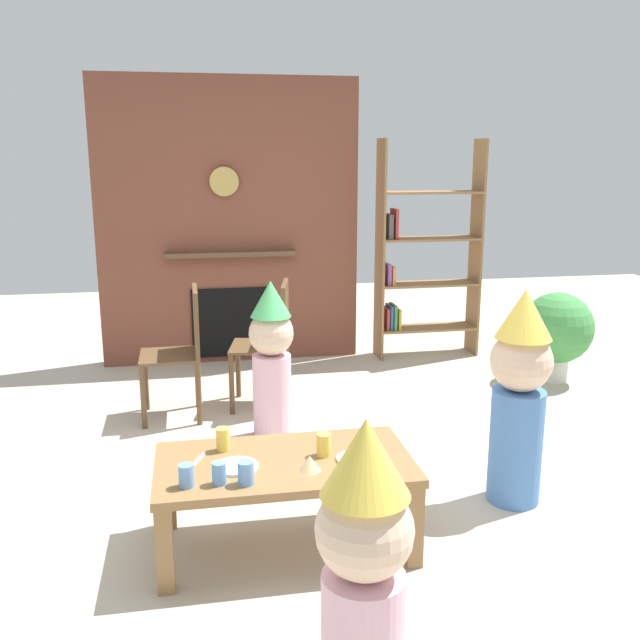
{
  "coord_description": "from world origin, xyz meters",
  "views": [
    {
      "loc": [
        -0.56,
        -3.45,
        1.77
      ],
      "look_at": [
        0.15,
        0.4,
        0.84
      ],
      "focal_mm": 39.45,
      "sensor_mm": 36.0,
      "label": 1
    }
  ],
  "objects_px": {
    "paper_cup_center": "(246,473)",
    "child_by_the_chairs": "(272,356)",
    "child_with_cone_hat": "(364,577)",
    "coffee_table": "(285,473)",
    "paper_plate_rear": "(357,459)",
    "birthday_cake_slice": "(310,463)",
    "dining_chair_middle": "(272,337)",
    "paper_cup_far_left": "(219,473)",
    "paper_plate_front": "(237,466)",
    "potted_plant_tall": "(557,330)",
    "paper_cup_near_left": "(186,476)",
    "paper_cup_near_right": "(223,439)",
    "child_in_pink": "(519,392)",
    "bookshelf": "(422,259)",
    "dining_chair_left": "(183,345)",
    "paper_cup_far_right": "(324,445)"
  },
  "relations": [
    {
      "from": "bookshelf",
      "to": "paper_cup_near_left",
      "type": "bearing_deg",
      "value": -123.33
    },
    {
      "from": "paper_cup_near_left",
      "to": "birthday_cake_slice",
      "type": "bearing_deg",
      "value": 6.57
    },
    {
      "from": "paper_cup_near_left",
      "to": "paper_cup_far_left",
      "type": "bearing_deg",
      "value": -0.2
    },
    {
      "from": "paper_plate_rear",
      "to": "child_in_pink",
      "type": "xyz_separation_m",
      "value": [
        0.91,
        0.28,
        0.17
      ]
    },
    {
      "from": "paper_cup_far_left",
      "to": "potted_plant_tall",
      "type": "bearing_deg",
      "value": 38.8
    },
    {
      "from": "potted_plant_tall",
      "to": "bookshelf",
      "type": "bearing_deg",
      "value": 132.36
    },
    {
      "from": "paper_cup_center",
      "to": "child_with_cone_hat",
      "type": "height_order",
      "value": "child_with_cone_hat"
    },
    {
      "from": "bookshelf",
      "to": "paper_plate_front",
      "type": "height_order",
      "value": "bookshelf"
    },
    {
      "from": "paper_plate_rear",
      "to": "paper_cup_far_right",
      "type": "bearing_deg",
      "value": 150.56
    },
    {
      "from": "child_with_cone_hat",
      "to": "child_in_pink",
      "type": "distance_m",
      "value": 1.78
    },
    {
      "from": "paper_plate_rear",
      "to": "birthday_cake_slice",
      "type": "relative_size",
      "value": 1.84
    },
    {
      "from": "dining_chair_left",
      "to": "dining_chair_middle",
      "type": "xyz_separation_m",
      "value": [
        0.62,
        0.1,
        0.0
      ]
    },
    {
      "from": "paper_cup_far_left",
      "to": "paper_plate_front",
      "type": "bearing_deg",
      "value": 60.35
    },
    {
      "from": "paper_cup_near_left",
      "to": "paper_cup_near_right",
      "type": "xyz_separation_m",
      "value": [
        0.17,
        0.34,
        0.01
      ]
    },
    {
      "from": "paper_plate_rear",
      "to": "dining_chair_left",
      "type": "xyz_separation_m",
      "value": [
        -0.78,
        1.82,
        0.08
      ]
    },
    {
      "from": "bookshelf",
      "to": "child_by_the_chairs",
      "type": "relative_size",
      "value": 1.87
    },
    {
      "from": "birthday_cake_slice",
      "to": "dining_chair_middle",
      "type": "xyz_separation_m",
      "value": [
        0.07,
        1.98,
        0.05
      ]
    },
    {
      "from": "paper_cup_far_left",
      "to": "dining_chair_middle",
      "type": "height_order",
      "value": "dining_chair_middle"
    },
    {
      "from": "paper_cup_near_left",
      "to": "child_in_pink",
      "type": "height_order",
      "value": "child_in_pink"
    },
    {
      "from": "coffee_table",
      "to": "paper_plate_rear",
      "type": "height_order",
      "value": "paper_plate_rear"
    },
    {
      "from": "coffee_table",
      "to": "child_with_cone_hat",
      "type": "xyz_separation_m",
      "value": [
        0.09,
        -1.14,
        0.2
      ]
    },
    {
      "from": "child_in_pink",
      "to": "dining_chair_middle",
      "type": "relative_size",
      "value": 1.25
    },
    {
      "from": "paper_cup_center",
      "to": "child_by_the_chairs",
      "type": "relative_size",
      "value": 0.1
    },
    {
      "from": "paper_cup_far_left",
      "to": "paper_cup_near_right",
      "type": "bearing_deg",
      "value": 84.51
    },
    {
      "from": "dining_chair_middle",
      "to": "paper_plate_front",
      "type": "bearing_deg",
      "value": 89.76
    },
    {
      "from": "paper_plate_front",
      "to": "birthday_cake_slice",
      "type": "distance_m",
      "value": 0.33
    },
    {
      "from": "paper_cup_near_right",
      "to": "dining_chair_middle",
      "type": "distance_m",
      "value": 1.76
    },
    {
      "from": "paper_plate_rear",
      "to": "birthday_cake_slice",
      "type": "height_order",
      "value": "birthday_cake_slice"
    },
    {
      "from": "child_in_pink",
      "to": "paper_cup_near_left",
      "type": "bearing_deg",
      "value": 3.43
    },
    {
      "from": "paper_plate_front",
      "to": "dining_chair_left",
      "type": "relative_size",
      "value": 0.22
    },
    {
      "from": "bookshelf",
      "to": "dining_chair_middle",
      "type": "height_order",
      "value": "bookshelf"
    },
    {
      "from": "child_in_pink",
      "to": "child_with_cone_hat",
      "type": "bearing_deg",
      "value": 39.77
    },
    {
      "from": "child_with_cone_hat",
      "to": "child_by_the_chairs",
      "type": "xyz_separation_m",
      "value": [
        0.01,
        2.43,
        -0.02
      ]
    },
    {
      "from": "paper_cup_near_right",
      "to": "paper_cup_far_left",
      "type": "xyz_separation_m",
      "value": [
        -0.03,
        -0.34,
        -0.01
      ]
    },
    {
      "from": "paper_plate_front",
      "to": "child_with_cone_hat",
      "type": "xyz_separation_m",
      "value": [
        0.3,
        -1.1,
        0.13
      ]
    },
    {
      "from": "paper_cup_near_left",
      "to": "child_with_cone_hat",
      "type": "height_order",
      "value": "child_with_cone_hat"
    },
    {
      "from": "paper_cup_far_left",
      "to": "child_with_cone_hat",
      "type": "bearing_deg",
      "value": -68.13
    },
    {
      "from": "paper_cup_near_left",
      "to": "paper_plate_rear",
      "type": "xyz_separation_m",
      "value": [
        0.76,
        0.12,
        -0.04
      ]
    },
    {
      "from": "paper_plate_rear",
      "to": "birthday_cake_slice",
      "type": "xyz_separation_m",
      "value": [
        -0.23,
        -0.06,
        0.03
      ]
    },
    {
      "from": "child_by_the_chairs",
      "to": "dining_chair_left",
      "type": "distance_m",
      "value": 0.72
    },
    {
      "from": "paper_plate_front",
      "to": "child_by_the_chairs",
      "type": "height_order",
      "value": "child_by_the_chairs"
    },
    {
      "from": "bookshelf",
      "to": "child_in_pink",
      "type": "xyz_separation_m",
      "value": [
        -0.38,
        -2.71,
        -0.27
      ]
    },
    {
      "from": "coffee_table",
      "to": "dining_chair_left",
      "type": "xyz_separation_m",
      "value": [
        -0.46,
        1.76,
        0.15
      ]
    },
    {
      "from": "paper_cup_far_right",
      "to": "dining_chair_left",
      "type": "relative_size",
      "value": 0.12
    },
    {
      "from": "child_with_cone_hat",
      "to": "child_in_pink",
      "type": "bearing_deg",
      "value": -44.5
    },
    {
      "from": "paper_cup_center",
      "to": "potted_plant_tall",
      "type": "xyz_separation_m",
      "value": [
        2.63,
        2.22,
        -0.05
      ]
    },
    {
      "from": "coffee_table",
      "to": "dining_chair_middle",
      "type": "distance_m",
      "value": 1.88
    },
    {
      "from": "bookshelf",
      "to": "child_by_the_chairs",
      "type": "distance_m",
      "value": 2.26
    },
    {
      "from": "paper_plate_rear",
      "to": "dining_chair_left",
      "type": "relative_size",
      "value": 0.2
    },
    {
      "from": "child_by_the_chairs",
      "to": "dining_chair_middle",
      "type": "height_order",
      "value": "child_by_the_chairs"
    }
  ]
}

